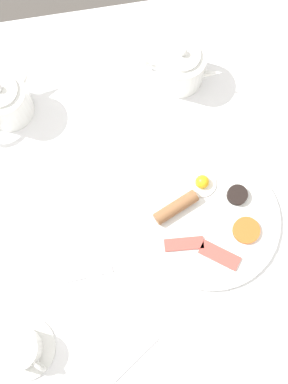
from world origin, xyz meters
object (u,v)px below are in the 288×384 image
fork_by_plate (75,277)px  spoon_for_tea (287,86)px  teacup_with_saucer_left (21,349)px  teapot_far (5,101)px  knife_by_plate (123,370)px  teapot_near (180,66)px  breakfast_plate (209,218)px

fork_by_plate → spoon_for_tea: same height
teacup_with_saucer_left → teapot_far: bearing=-3.0°
teacup_with_saucer_left → spoon_for_tea: size_ratio=0.89×
fork_by_plate → knife_by_plate: 0.21m
teapot_far → fork_by_plate: bearing=-120.0°
teapot_near → teapot_far: 0.40m
breakfast_plate → teapot_near: 0.35m
knife_by_plate → fork_by_plate: bearing=19.3°
teacup_with_saucer_left → fork_by_plate: teacup_with_saucer_left is taller
teapot_far → teacup_with_saucer_left: bearing=-136.4°
breakfast_plate → teacup_with_saucer_left: teacup_with_saucer_left is taller
fork_by_plate → breakfast_plate: bearing=-75.9°
knife_by_plate → breakfast_plate: bearing=-40.1°
breakfast_plate → knife_by_plate: size_ratio=1.83×
teapot_near → spoon_for_tea: (-0.07, -0.24, -0.05)m
breakfast_plate → teacup_with_saucer_left: bearing=115.4°
breakfast_plate → teacup_with_saucer_left: 0.47m
teacup_with_saucer_left → knife_by_plate: (-0.08, -0.19, -0.03)m
teapot_near → spoon_for_tea: 0.26m
spoon_for_tea → breakfast_plate: bearing=139.1°
teapot_far → teacup_with_saucer_left: size_ratio=1.18×
teapot_near → teapot_far: size_ratio=1.19×
breakfast_plate → spoon_for_tea: size_ratio=2.07×
teapot_far → teacup_with_saucer_left: teapot_far is taller
teapot_far → spoon_for_tea: bearing=-47.6°
teapot_near → knife_by_plate: (-0.62, 0.23, -0.05)m
teapot_near → spoon_for_tea: size_ratio=1.26×
teapot_near → spoon_for_tea: teapot_near is taller
teapot_far → knife_by_plate: teapot_far is taller
breakfast_plate → teapot_near: bearing=0.5°
teapot_far → knife_by_plate: size_ratio=0.93×
fork_by_plate → teacup_with_saucer_left: bearing=135.7°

